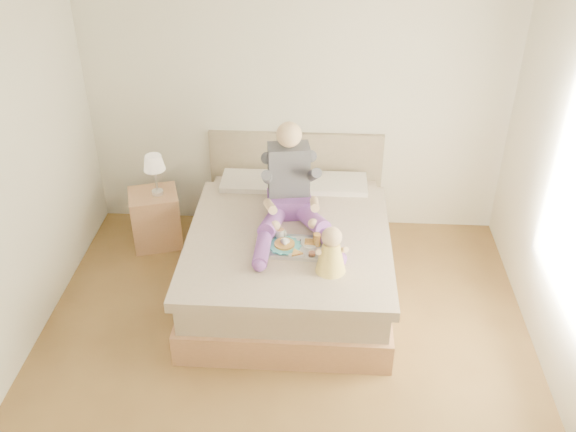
# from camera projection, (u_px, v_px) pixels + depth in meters

# --- Properties ---
(room) EXTENTS (4.02, 4.22, 2.71)m
(room) POSITION_uv_depth(u_px,v_px,m) (293.00, 198.00, 4.13)
(room) COLOR brown
(room) RESTS_ON ground
(bed) EXTENTS (1.70, 2.18, 1.00)m
(bed) POSITION_uv_depth(u_px,v_px,m) (290.00, 251.00, 5.68)
(bed) COLOR #A2714B
(bed) RESTS_ON ground
(nightstand) EXTENTS (0.55, 0.52, 0.55)m
(nightstand) POSITION_uv_depth(u_px,v_px,m) (156.00, 218.00, 6.21)
(nightstand) COLOR #A2714B
(nightstand) RESTS_ON ground
(lamp) EXTENTS (0.20, 0.20, 0.40)m
(lamp) POSITION_uv_depth(u_px,v_px,m) (154.00, 165.00, 5.89)
(lamp) COLOR silver
(lamp) RESTS_ON nightstand
(adult) EXTENTS (0.74, 1.10, 0.88)m
(adult) POSITION_uv_depth(u_px,v_px,m) (291.00, 195.00, 5.43)
(adult) COLOR #733C98
(adult) RESTS_ON bed
(tray) EXTENTS (0.44, 0.35, 0.12)m
(tray) POSITION_uv_depth(u_px,v_px,m) (295.00, 245.00, 5.20)
(tray) COLOR silver
(tray) RESTS_ON bed
(baby) EXTENTS (0.26, 0.35, 0.39)m
(baby) POSITION_uv_depth(u_px,v_px,m) (331.00, 253.00, 4.89)
(baby) COLOR #F9D44E
(baby) RESTS_ON bed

